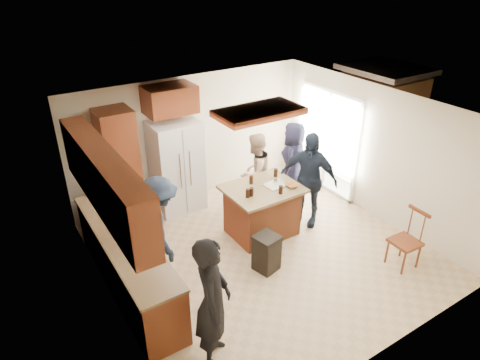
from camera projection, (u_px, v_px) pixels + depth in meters
room_shell at (373, 126)px, 10.20m from camera, size 8.00×5.20×5.00m
person_front_left at (213, 302)px, 5.01m from camera, size 0.75×0.80×1.78m
person_behind_left at (255, 172)px, 8.21m from camera, size 0.87×0.68×1.58m
person_behind_right at (293, 160)px, 8.68m from camera, size 0.92×0.88×1.59m
person_side_right at (308, 179)px, 7.71m from camera, size 1.04×1.18×1.81m
person_counter at (161, 226)px, 6.53m from camera, size 0.70×1.14×1.64m
left_cabinetry at (120, 236)px, 6.08m from camera, size 0.64×3.00×2.30m
back_wall_units at (133, 151)px, 7.65m from camera, size 1.80×0.60×2.45m
refrigerator at (177, 166)px, 8.19m from camera, size 0.90×0.76×1.80m
kitchen_island at (262, 210)px, 7.59m from camera, size 1.28×1.03×0.93m
island_items at (275, 185)px, 7.37m from camera, size 1.00×0.63×0.15m
trash_bin at (267, 253)px, 6.77m from camera, size 0.42×0.42×0.63m
spindle_chair at (406, 242)px, 6.80m from camera, size 0.44×0.44×0.99m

